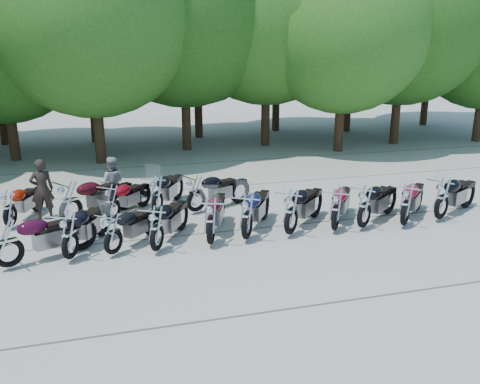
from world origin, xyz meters
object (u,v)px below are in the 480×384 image
object	(u,v)px
motorcycle_11	(9,207)
motorcycle_12	(70,201)
motorcycle_9	(406,203)
rider_0	(42,189)
motorcycle_3	(156,227)
motorcycle_8	(365,205)
motorcycle_4	(211,220)
motorcycle_10	(442,197)
motorcycle_15	(196,192)
motorcycle_14	(157,194)
motorcycle_1	(69,234)
motorcycle_0	(7,242)
motorcycle_2	(113,232)
motorcycle_13	(112,201)
rider_1	(112,183)
motorcycle_7	(336,208)
motorcycle_5	(247,215)
motorcycle_6	(291,211)

from	to	relation	value
motorcycle_11	motorcycle_12	world-z (taller)	motorcycle_12
motorcycle_9	motorcycle_11	bearing A→B (deg)	29.77
rider_0	motorcycle_11	bearing A→B (deg)	26.75
motorcycle_3	motorcycle_8	distance (m)	5.71
rider_0	motorcycle_9	bearing A→B (deg)	149.51
motorcycle_4	motorcycle_8	xyz separation A→B (m)	(4.34, 0.03, -0.00)
motorcycle_10	motorcycle_12	size ratio (longest dim) A/B	1.01
motorcycle_12	motorcycle_15	bearing A→B (deg)	-123.64
motorcycle_14	motorcycle_8	bearing A→B (deg)	-178.33
motorcycle_1	motorcycle_4	world-z (taller)	motorcycle_4
motorcycle_0	motorcycle_14	distance (m)	4.66
motorcycle_2	motorcycle_9	size ratio (longest dim) A/B	0.87
motorcycle_0	motorcycle_12	xyz separation A→B (m)	(1.24, 2.80, 0.04)
motorcycle_13	motorcycle_14	xyz separation A→B (m)	(1.29, 0.09, 0.08)
motorcycle_9	rider_0	distance (m)	10.43
motorcycle_2	motorcycle_3	size ratio (longest dim) A/B	0.91
motorcycle_8	rider_1	xyz separation A→B (m)	(-6.62, 3.95, 0.11)
motorcycle_4	motorcycle_0	bearing A→B (deg)	22.67
motorcycle_1	motorcycle_10	world-z (taller)	motorcycle_10
motorcycle_12	motorcycle_14	size ratio (longest dim) A/B	1.02
motorcycle_2	motorcycle_7	xyz separation A→B (m)	(5.90, 0.05, 0.07)
motorcycle_0	motorcycle_5	bearing A→B (deg)	-114.11
motorcycle_0	motorcycle_8	size ratio (longest dim) A/B	0.96
motorcycle_2	motorcycle_9	world-z (taller)	motorcycle_9
motorcycle_9	motorcycle_15	bearing A→B (deg)	17.67
motorcycle_0	motorcycle_9	world-z (taller)	motorcycle_9
rider_0	motorcycle_0	bearing A→B (deg)	72.10
motorcycle_9	motorcycle_14	distance (m)	7.15
motorcycle_1	motorcycle_10	bearing A→B (deg)	-153.63
motorcycle_0	motorcycle_12	size ratio (longest dim) A/B	0.95
motorcycle_15	motorcycle_3	bearing A→B (deg)	126.84
motorcycle_5	rider_1	bearing A→B (deg)	-18.46
motorcycle_2	motorcycle_12	distance (m)	2.85
motorcycle_8	rider_0	size ratio (longest dim) A/B	1.39
motorcycle_4	rider_1	distance (m)	4.59
motorcycle_1	motorcycle_6	world-z (taller)	motorcycle_6
motorcycle_4	motorcycle_7	world-z (taller)	motorcycle_4
motorcycle_13	rider_1	size ratio (longest dim) A/B	1.34
motorcycle_3	motorcycle_12	distance (m)	3.45
motorcycle_0	motorcycle_8	bearing A→B (deg)	-115.23
motorcycle_2	motorcycle_7	size ratio (longest dim) A/B	0.90
motorcycle_3	motorcycle_10	bearing A→B (deg)	-149.53
motorcycle_7	motorcycle_8	world-z (taller)	motorcycle_8
rider_0	rider_1	size ratio (longest dim) A/B	1.11
motorcycle_0	motorcycle_11	distance (m)	2.95
motorcycle_2	motorcycle_6	bearing A→B (deg)	-135.76
motorcycle_11	motorcycle_1	bearing A→B (deg)	142.02
motorcycle_6	motorcycle_12	distance (m)	6.24
motorcycle_2	motorcycle_6	size ratio (longest dim) A/B	0.85
motorcycle_1	motorcycle_13	xyz separation A→B (m)	(1.08, 2.62, -0.06)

